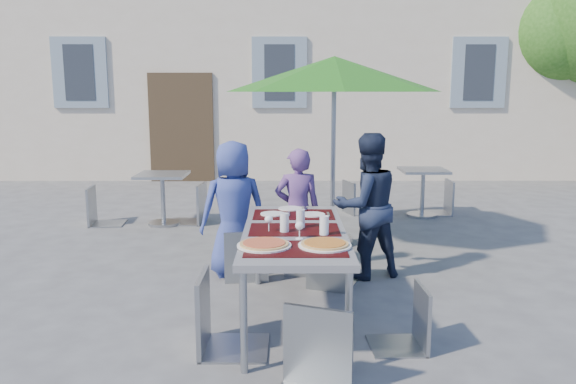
{
  "coord_description": "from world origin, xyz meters",
  "views": [
    {
      "loc": [
        0.14,
        -4.0,
        1.82
      ],
      "look_at": [
        0.16,
        1.19,
        0.89
      ],
      "focal_mm": 35.0,
      "sensor_mm": 36.0,
      "label": 1
    }
  ],
  "objects_px": {
    "pizza_near_left": "(264,244)",
    "chair_5": "(313,304)",
    "pizza_near_right": "(325,244)",
    "bg_chair_l_1": "(355,177)",
    "bg_chair_r_0": "(194,179)",
    "child_1": "(298,211)",
    "cafe_table_0": "(163,191)",
    "dining_table": "(294,236)",
    "chair_0": "(245,224)",
    "patio_umbrella": "(334,76)",
    "child_2": "(367,206)",
    "bg_chair_l_0": "(98,183)",
    "bg_chair_r_1": "(443,176)",
    "chair_4": "(411,281)",
    "chair_2": "(331,232)",
    "chair_3": "(218,265)",
    "cafe_table_1": "(423,185)",
    "chair_1": "(305,222)",
    "child_0": "(234,209)"
  },
  "relations": [
    {
      "from": "pizza_near_left",
      "to": "chair_5",
      "type": "xyz_separation_m",
      "value": [
        0.31,
        -0.67,
        -0.18
      ]
    },
    {
      "from": "pizza_near_right",
      "to": "bg_chair_l_1",
      "type": "relative_size",
      "value": 0.4
    },
    {
      "from": "pizza_near_right",
      "to": "bg_chair_r_0",
      "type": "height_order",
      "value": "bg_chair_r_0"
    },
    {
      "from": "child_1",
      "to": "bg_chair_r_0",
      "type": "relative_size",
      "value": 1.2
    },
    {
      "from": "pizza_near_left",
      "to": "cafe_table_0",
      "type": "height_order",
      "value": "pizza_near_left"
    },
    {
      "from": "dining_table",
      "to": "chair_0",
      "type": "relative_size",
      "value": 1.93
    },
    {
      "from": "patio_umbrella",
      "to": "child_2",
      "type": "bearing_deg",
      "value": -79.12
    },
    {
      "from": "chair_0",
      "to": "chair_5",
      "type": "xyz_separation_m",
      "value": [
        0.56,
        -2.16,
        0.03
      ]
    },
    {
      "from": "chair_0",
      "to": "child_2",
      "type": "bearing_deg",
      "value": 4.79
    },
    {
      "from": "chair_0",
      "to": "bg_chair_l_0",
      "type": "relative_size",
      "value": 0.95
    },
    {
      "from": "bg_chair_r_1",
      "to": "bg_chair_r_0",
      "type": "bearing_deg",
      "value": -170.59
    },
    {
      "from": "child_2",
      "to": "chair_4",
      "type": "distance_m",
      "value": 1.61
    },
    {
      "from": "chair_2",
      "to": "bg_chair_r_0",
      "type": "xyz_separation_m",
      "value": [
        -1.71,
        2.67,
        0.08
      ]
    },
    {
      "from": "chair_4",
      "to": "bg_chair_l_1",
      "type": "bearing_deg",
      "value": 88.08
    },
    {
      "from": "bg_chair_l_0",
      "to": "child_2",
      "type": "bearing_deg",
      "value": -33.38
    },
    {
      "from": "cafe_table_0",
      "to": "pizza_near_right",
      "type": "bearing_deg",
      "value": -62.62
    },
    {
      "from": "bg_chair_r_0",
      "to": "pizza_near_left",
      "type": "bearing_deg",
      "value": -73.8
    },
    {
      "from": "chair_3",
      "to": "child_2",
      "type": "bearing_deg",
      "value": 52.06
    },
    {
      "from": "pizza_near_left",
      "to": "bg_chair_l_1",
      "type": "xyz_separation_m",
      "value": [
        1.19,
        4.55,
        -0.22
      ]
    },
    {
      "from": "chair_5",
      "to": "cafe_table_1",
      "type": "distance_m",
      "value": 5.34
    },
    {
      "from": "cafe_table_0",
      "to": "chair_1",
      "type": "bearing_deg",
      "value": -48.65
    },
    {
      "from": "chair_2",
      "to": "chair_4",
      "type": "distance_m",
      "value": 1.33
    },
    {
      "from": "cafe_table_1",
      "to": "bg_chair_r_1",
      "type": "bearing_deg",
      "value": 28.31
    },
    {
      "from": "pizza_near_right",
      "to": "bg_chair_r_1",
      "type": "bearing_deg",
      "value": 65.22
    },
    {
      "from": "child_0",
      "to": "patio_umbrella",
      "type": "relative_size",
      "value": 0.54
    },
    {
      "from": "pizza_near_right",
      "to": "child_2",
      "type": "relative_size",
      "value": 0.26
    },
    {
      "from": "child_0",
      "to": "bg_chair_r_0",
      "type": "distance_m",
      "value": 2.39
    },
    {
      "from": "child_0",
      "to": "bg_chair_r_0",
      "type": "relative_size",
      "value": 1.28
    },
    {
      "from": "chair_1",
      "to": "chair_3",
      "type": "height_order",
      "value": "chair_3"
    },
    {
      "from": "chair_5",
      "to": "bg_chair_l_1",
      "type": "bearing_deg",
      "value": 80.45
    },
    {
      "from": "chair_2",
      "to": "bg_chair_r_1",
      "type": "relative_size",
      "value": 0.95
    },
    {
      "from": "patio_umbrella",
      "to": "bg_chair_r_1",
      "type": "relative_size",
      "value": 2.6
    },
    {
      "from": "chair_1",
      "to": "cafe_table_0",
      "type": "height_order",
      "value": "chair_1"
    },
    {
      "from": "dining_table",
      "to": "cafe_table_1",
      "type": "relative_size",
      "value": 2.62
    },
    {
      "from": "patio_umbrella",
      "to": "cafe_table_1",
      "type": "distance_m",
      "value": 2.61
    },
    {
      "from": "bg_chair_r_1",
      "to": "cafe_table_0",
      "type": "bearing_deg",
      "value": -170.05
    },
    {
      "from": "chair_3",
      "to": "child_1",
      "type": "bearing_deg",
      "value": 71.59
    },
    {
      "from": "chair_2",
      "to": "cafe_table_0",
      "type": "bearing_deg",
      "value": 129.52
    },
    {
      "from": "chair_0",
      "to": "cafe_table_1",
      "type": "height_order",
      "value": "chair_0"
    },
    {
      "from": "patio_umbrella",
      "to": "chair_4",
      "type": "bearing_deg",
      "value": -83.33
    },
    {
      "from": "chair_4",
      "to": "bg_chair_r_0",
      "type": "height_order",
      "value": "bg_chair_r_0"
    },
    {
      "from": "chair_1",
      "to": "cafe_table_0",
      "type": "xyz_separation_m",
      "value": [
        -1.9,
        2.15,
        -0.06
      ]
    },
    {
      "from": "pizza_near_right",
      "to": "patio_umbrella",
      "type": "relative_size",
      "value": 0.15
    },
    {
      "from": "chair_1",
      "to": "bg_chair_l_1",
      "type": "relative_size",
      "value": 0.99
    },
    {
      "from": "child_1",
      "to": "chair_0",
      "type": "height_order",
      "value": "child_1"
    },
    {
      "from": "cafe_table_0",
      "to": "child_0",
      "type": "bearing_deg",
      "value": -61.27
    },
    {
      "from": "dining_table",
      "to": "bg_chair_r_1",
      "type": "height_order",
      "value": "bg_chair_r_1"
    },
    {
      "from": "dining_table",
      "to": "bg_chair_r_1",
      "type": "relative_size",
      "value": 1.91
    },
    {
      "from": "bg_chair_r_0",
      "to": "chair_0",
      "type": "bearing_deg",
      "value": -69.73
    },
    {
      "from": "chair_2",
      "to": "chair_3",
      "type": "distance_m",
      "value": 1.56
    }
  ]
}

